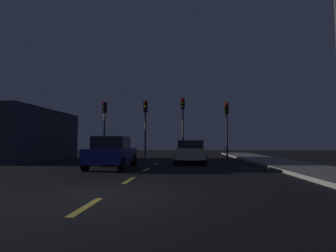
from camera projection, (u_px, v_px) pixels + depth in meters
name	position (u px, v px, depth m)	size (l,w,h in m)	color
ground_plane	(148.00, 168.00, 13.45)	(80.00, 80.00, 0.00)	black
sidewalk_curb_right	(303.00, 168.00, 12.88)	(3.00, 40.00, 0.15)	gray
lane_stripe_nearest	(87.00, 206.00, 5.29)	(0.16, 1.60, 0.01)	#EACC4C
lane_stripe_second	(129.00, 180.00, 9.07)	(0.16, 1.60, 0.01)	#EACC4C
lane_stripe_third	(147.00, 169.00, 12.85)	(0.16, 1.60, 0.01)	#EACC4C
lane_stripe_fourth	(156.00, 164.00, 16.63)	(0.16, 1.60, 0.01)	#EACC4C
traffic_signal_far_left	(104.00, 119.00, 22.14)	(0.32, 0.38, 4.67)	#4C4C51
traffic_signal_center_left	(145.00, 118.00, 21.88)	(0.32, 0.38, 4.71)	#4C4C51
traffic_signal_center_right	(183.00, 116.00, 21.66)	(0.32, 0.38, 4.94)	#4C4C51
traffic_signal_far_right	(227.00, 119.00, 21.38)	(0.32, 0.38, 4.51)	black
car_stopped_ahead	(191.00, 151.00, 17.18)	(1.91, 4.61, 1.44)	beige
car_adjacent_lane	(112.00, 152.00, 13.51)	(1.96, 4.35, 1.59)	navy
street_lamp_right	(330.00, 55.00, 10.38)	(2.13, 0.36, 7.77)	#2D2D30
storefront_left	(20.00, 135.00, 20.08)	(5.05, 8.90, 3.75)	#333847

